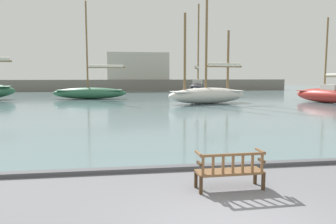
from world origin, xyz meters
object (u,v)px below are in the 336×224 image
at_px(sailboat_outer_port, 90,92).
at_px(sailboat_mid_port, 326,94).
at_px(sailboat_nearest_port, 198,87).
at_px(park_bench, 230,170).
at_px(sailboat_outer_starboard, 208,93).

bearing_deg(sailboat_outer_port, sailboat_mid_port, -20.73).
bearing_deg(sailboat_nearest_port, sailboat_outer_port, -151.56).
bearing_deg(park_bench, sailboat_mid_port, 51.54).
bearing_deg(sailboat_mid_port, sailboat_outer_starboard, 176.24).
relative_size(sailboat_mid_port, sailboat_nearest_port, 0.65).
bearing_deg(sailboat_mid_port, park_bench, -128.46).
bearing_deg(sailboat_nearest_port, sailboat_mid_port, -62.16).
height_order(sailboat_mid_port, sailboat_nearest_port, sailboat_nearest_port).
height_order(sailboat_outer_port, sailboat_nearest_port, sailboat_nearest_port).
distance_m(sailboat_outer_port, sailboat_nearest_port, 16.58).
height_order(sailboat_outer_port, sailboat_mid_port, sailboat_outer_port).
height_order(sailboat_nearest_port, sailboat_outer_starboard, sailboat_nearest_port).
distance_m(sailboat_outer_port, sailboat_mid_port, 25.06).
bearing_deg(sailboat_outer_starboard, sailboat_mid_port, -3.76).
xyz_separation_m(park_bench, sailboat_outer_port, (-5.79, 31.09, 0.42)).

